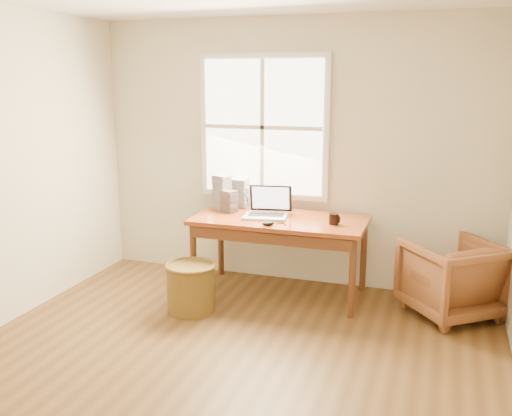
{
  "coord_description": "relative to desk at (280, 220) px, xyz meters",
  "views": [
    {
      "loc": [
        1.42,
        -3.16,
        2.03
      ],
      "look_at": [
        -0.19,
        1.65,
        0.86
      ],
      "focal_mm": 40.0,
      "sensor_mm": 36.0,
      "label": 1
    }
  ],
  "objects": [
    {
      "name": "cd_stack_a",
      "position": [
        -0.5,
        0.29,
        0.17
      ],
      "size": [
        0.16,
        0.14,
        0.29
      ],
      "primitive_type": "cube",
      "rotation": [
        0.0,
        0.0,
        -0.08
      ],
      "color": "silver",
      "rests_on": "desk"
    },
    {
      "name": "cd_stack_c",
      "position": [
        -0.65,
        0.17,
        0.19
      ],
      "size": [
        0.19,
        0.18,
        0.34
      ],
      "primitive_type": "cube",
      "rotation": [
        0.0,
        0.0,
        -0.42
      ],
      "color": "#AAACB9",
      "rests_on": "desk"
    },
    {
      "name": "armchair",
      "position": [
        1.55,
        0.0,
        -0.4
      ],
      "size": [
        1.01,
        1.02,
        0.67
      ],
      "primitive_type": "imported",
      "rotation": [
        0.0,
        0.0,
        3.8
      ],
      "color": "brown",
      "rests_on": "room_shell"
    },
    {
      "name": "cd_stack_d",
      "position": [
        -0.48,
        0.36,
        0.12
      ],
      "size": [
        0.18,
        0.17,
        0.2
      ],
      "primitive_type": "cube",
      "rotation": [
        0.0,
        0.0,
        -0.21
      ],
      "color": "silver",
      "rests_on": "desk"
    },
    {
      "name": "wicker_stool",
      "position": [
        -0.63,
        -0.64,
        -0.52
      ],
      "size": [
        0.55,
        0.55,
        0.42
      ],
      "primitive_type": "cylinder",
      "rotation": [
        0.0,
        0.0,
        -0.37
      ],
      "color": "brown",
      "rests_on": "room_shell"
    },
    {
      "name": "mouse",
      "position": [
        -0.02,
        -0.3,
        0.04
      ],
      "size": [
        0.13,
        0.11,
        0.04
      ],
      "primitive_type": "ellipsoid",
      "rotation": [
        0.0,
        0.0,
        0.42
      ],
      "color": "black",
      "rests_on": "desk"
    },
    {
      "name": "coffee_mug",
      "position": [
        0.52,
        -0.08,
        0.07
      ],
      "size": [
        0.09,
        0.09,
        0.1
      ],
      "primitive_type": "cylinder",
      "rotation": [
        0.0,
        0.0,
        0.08
      ],
      "color": "black",
      "rests_on": "desk"
    },
    {
      "name": "cd_stack_b",
      "position": [
        -0.54,
        0.08,
        0.12
      ],
      "size": [
        0.17,
        0.16,
        0.21
      ],
      "primitive_type": "cube",
      "rotation": [
        0.0,
        0.0,
        -0.37
      ],
      "color": "#25262A",
      "rests_on": "desk"
    },
    {
      "name": "laptop",
      "position": [
        -0.13,
        -0.04,
        0.16
      ],
      "size": [
        0.42,
        0.44,
        0.27
      ],
      "primitive_type": null,
      "rotation": [
        0.0,
        0.0,
        0.16
      ],
      "color": "#B8BBBF",
      "rests_on": "desk"
    },
    {
      "name": "desk",
      "position": [
        0.0,
        0.0,
        0.0
      ],
      "size": [
        1.6,
        0.8,
        0.04
      ],
      "primitive_type": "cube",
      "color": "brown",
      "rests_on": "room_shell"
    },
    {
      "name": "room_shell",
      "position": [
        -0.02,
        -1.64,
        0.59
      ],
      "size": [
        4.04,
        4.54,
        2.64
      ],
      "color": "brown",
      "rests_on": "ground"
    }
  ]
}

